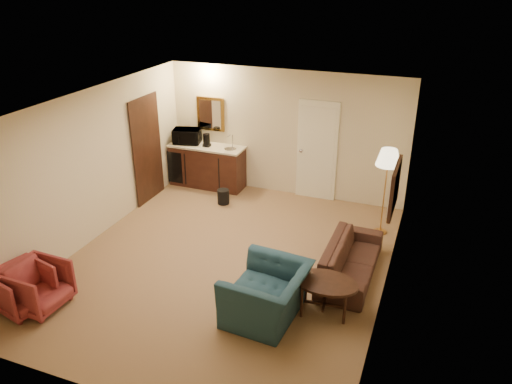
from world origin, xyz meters
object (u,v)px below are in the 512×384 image
rose_chair_near (38,284)px  waste_bin (223,197)px  coffee_maker (207,140)px  wetbar_cabinet (207,166)px  sofa (351,254)px  microwave (187,134)px  teal_armchair (267,286)px  rose_chair_far (22,287)px  coffee_table (325,297)px  floor_lamp (385,192)px

rose_chair_near → waste_bin: (1.02, 4.00, -0.22)m
rose_chair_near → coffee_maker: 4.75m
rose_chair_near → coffee_maker: size_ratio=2.68×
wetbar_cabinet → sofa: (3.60, -2.36, -0.10)m
sofa → rose_chair_near: bearing=121.5°
wetbar_cabinet → microwave: microwave is taller
sofa → teal_armchair: 1.68m
wetbar_cabinet → coffee_maker: bearing=-59.1°
sofa → rose_chair_far: sofa is taller
rose_chair_near → microwave: bearing=3.9°
wetbar_cabinet → microwave: size_ratio=2.87×
teal_armchair → coffee_table: 0.84m
floor_lamp → rose_chair_near: bearing=-136.9°
floor_lamp → waste_bin: 3.23m
rose_chair_far → microwave: bearing=13.4°
rose_chair_near → coffee_table: bearing=-68.9°
teal_armchair → coffee_table: size_ratio=1.27×
wetbar_cabinet → waste_bin: size_ratio=5.48×
waste_bin → coffee_maker: size_ratio=1.09×
sofa → coffee_table: sofa is taller
sofa → rose_chair_near: 4.58m
rose_chair_far → coffee_table: size_ratio=0.79×
coffee_table → coffee_maker: size_ratio=3.24×
rose_chair_near → microwave: 4.79m
teal_armchair → rose_chair_far: bearing=-68.2°
teal_armchair → rose_chair_far: (-3.23, -1.03, -0.14)m
wetbar_cabinet → rose_chair_near: wetbar_cabinet is taller
sofa → coffee_table: (-0.15, -1.06, -0.10)m
microwave → floor_lamp: bearing=-25.3°
coffee_table → microwave: (-3.92, 3.43, 0.86)m
coffee_table → waste_bin: coffee_table is taller
waste_bin → microwave: size_ratio=0.52×
wetbar_cabinet → rose_chair_near: (-0.32, -4.72, -0.09)m
microwave → sofa: bearing=-44.7°
rose_chair_near → rose_chair_far: 0.20m
teal_armchair → coffee_table: bearing=121.4°
teal_armchair → microwave: size_ratio=1.99×
rose_chair_near → coffee_maker: bearing=-2.1°
sofa → rose_chair_near: (-3.92, -2.36, 0.01)m
sofa → coffee_table: 1.08m
wetbar_cabinet → microwave: 0.80m
wetbar_cabinet → coffee_maker: coffee_maker is taller
coffee_table → wetbar_cabinet: bearing=135.3°
floor_lamp → coffee_maker: size_ratio=5.81×
waste_bin → coffee_maker: 1.32m
wetbar_cabinet → teal_armchair: bearing=-54.2°
coffee_maker → wetbar_cabinet: bearing=111.1°
teal_armchair → coffee_maker: coffee_maker is taller
teal_armchair → microwave: (-3.20, 3.80, 0.62)m
wetbar_cabinet → rose_chair_near: size_ratio=2.22×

